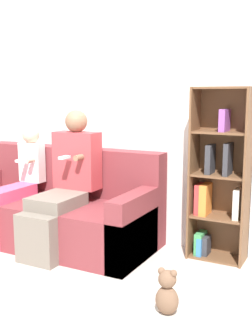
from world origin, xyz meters
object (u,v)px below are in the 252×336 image
Objects in this scene: couch at (54,211)px; adult_seated at (65,180)px; teddy_bear at (167,293)px; child_seated at (13,185)px; bookshelf at (218,182)px.

adult_seated is (0.22, -0.12, 0.35)m from couch.
adult_seated reaches higher than teddy_bear.
couch is 1.59× the size of adult_seated.
teddy_bear is (1.49, -0.79, -0.15)m from couch.
adult_seated is 1.16× the size of child_seated.
teddy_bear is (-0.00, -1.10, -0.52)m from bookshelf.
child_seated reaches higher than teddy_bear.
adult_seated is 0.86× the size of bookshelf.
couch is 0.46m from child_seated.
teddy_bear is (1.84, -0.62, -0.40)m from child_seated.
adult_seated reaches higher than couch.
adult_seated is at bearing 152.10° from teddy_bear.
couch is 1.84× the size of child_seated.
couch is 1.37× the size of bookshelf.
adult_seated is at bearing 4.75° from child_seated.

